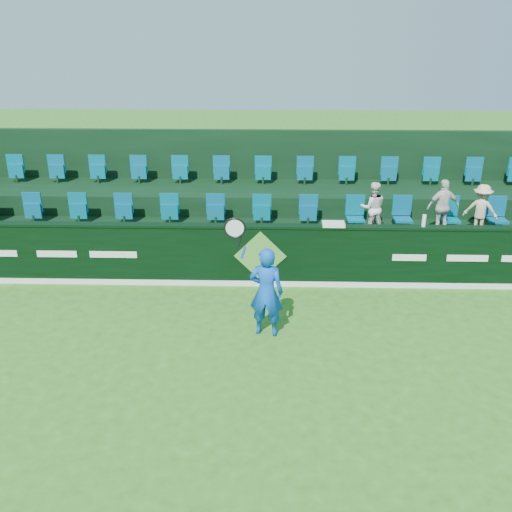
{
  "coord_description": "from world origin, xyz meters",
  "views": [
    {
      "loc": [
        0.21,
        -7.12,
        5.25
      ],
      "look_at": [
        -0.06,
        2.8,
        1.15
      ],
      "focal_mm": 40.0,
      "sensor_mm": 36.0,
      "label": 1
    }
  ],
  "objects_px": {
    "spectator_middle": "(443,207)",
    "drinks_bottle": "(424,221)",
    "spectator_right": "(481,209)",
    "towel": "(333,224)",
    "tennis_player": "(266,291)",
    "spectator_left": "(373,208)"
  },
  "relations": [
    {
      "from": "spectator_left",
      "to": "towel",
      "type": "distance_m",
      "value": 1.49
    },
    {
      "from": "spectator_middle",
      "to": "drinks_bottle",
      "type": "xyz_separation_m",
      "value": [
        -0.7,
        -1.12,
        0.05
      ]
    },
    {
      "from": "tennis_player",
      "to": "towel",
      "type": "height_order",
      "value": "tennis_player"
    },
    {
      "from": "spectator_right",
      "to": "drinks_bottle",
      "type": "height_order",
      "value": "spectator_right"
    },
    {
      "from": "tennis_player",
      "to": "drinks_bottle",
      "type": "height_order",
      "value": "tennis_player"
    },
    {
      "from": "spectator_right",
      "to": "spectator_left",
      "type": "bearing_deg",
      "value": 23.95
    },
    {
      "from": "spectator_middle",
      "to": "drinks_bottle",
      "type": "relative_size",
      "value": 4.99
    },
    {
      "from": "spectator_middle",
      "to": "drinks_bottle",
      "type": "bearing_deg",
      "value": 49.12
    },
    {
      "from": "spectator_middle",
      "to": "tennis_player",
      "type": "bearing_deg",
      "value": 30.46
    },
    {
      "from": "tennis_player",
      "to": "towel",
      "type": "distance_m",
      "value": 2.55
    },
    {
      "from": "spectator_right",
      "to": "drinks_bottle",
      "type": "bearing_deg",
      "value": 59.89
    },
    {
      "from": "towel",
      "to": "spectator_middle",
      "type": "bearing_deg",
      "value": 23.79
    },
    {
      "from": "spectator_middle",
      "to": "towel",
      "type": "relative_size",
      "value": 2.74
    },
    {
      "from": "spectator_left",
      "to": "tennis_player",
      "type": "bearing_deg",
      "value": 51.85
    },
    {
      "from": "drinks_bottle",
      "to": "towel",
      "type": "bearing_deg",
      "value": 180.0
    },
    {
      "from": "spectator_left",
      "to": "spectator_middle",
      "type": "height_order",
      "value": "spectator_middle"
    },
    {
      "from": "tennis_player",
      "to": "spectator_middle",
      "type": "height_order",
      "value": "tennis_player"
    },
    {
      "from": "spectator_right",
      "to": "towel",
      "type": "bearing_deg",
      "value": 42.24
    },
    {
      "from": "spectator_right",
      "to": "towel",
      "type": "xyz_separation_m",
      "value": [
        -3.39,
        -1.12,
        0.02
      ]
    },
    {
      "from": "tennis_player",
      "to": "spectator_left",
      "type": "bearing_deg",
      "value": 53.8
    },
    {
      "from": "towel",
      "to": "tennis_player",
      "type": "bearing_deg",
      "value": -123.15
    },
    {
      "from": "spectator_middle",
      "to": "spectator_right",
      "type": "bearing_deg",
      "value": 171.05
    }
  ]
}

